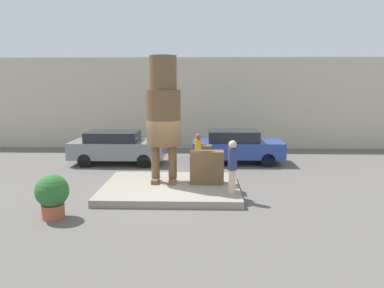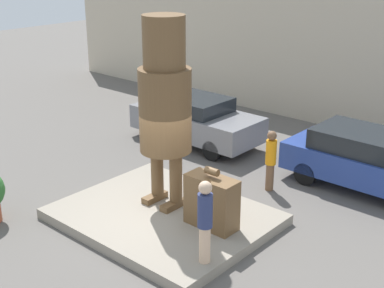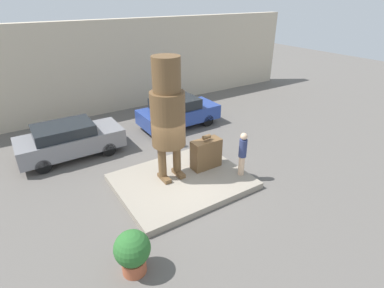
{
  "view_description": "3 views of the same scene",
  "coord_description": "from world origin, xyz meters",
  "px_view_note": "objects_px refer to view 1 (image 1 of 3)",
  "views": [
    {
      "loc": [
        1.13,
        -12.76,
        3.8
      ],
      "look_at": [
        0.75,
        -0.08,
        1.72
      ],
      "focal_mm": 35.0,
      "sensor_mm": 36.0,
      "label": 1
    },
    {
      "loc": [
        7.88,
        -7.98,
        6.15
      ],
      "look_at": [
        0.81,
        0.09,
        2.12
      ],
      "focal_mm": 50.0,
      "sensor_mm": 36.0,
      "label": 2
    },
    {
      "loc": [
        -4.85,
        -8.16,
        6.5
      ],
      "look_at": [
        0.45,
        0.0,
        1.58
      ],
      "focal_mm": 28.0,
      "sensor_mm": 36.0,
      "label": 3
    }
  ],
  "objects_px": {
    "giant_suitcase": "(207,167)",
    "parked_car_blue": "(236,146)",
    "parked_car_grey": "(117,147)",
    "planter_pot": "(52,194)",
    "statue_figure": "(163,110)",
    "worker_hivis": "(198,151)",
    "tourist": "(232,165)"
  },
  "relations": [
    {
      "from": "statue_figure",
      "to": "planter_pot",
      "type": "xyz_separation_m",
      "value": [
        -2.83,
        -3.14,
        -2.17
      ]
    },
    {
      "from": "parked_car_blue",
      "to": "worker_hivis",
      "type": "distance_m",
      "value": 2.53
    },
    {
      "from": "statue_figure",
      "to": "parked_car_blue",
      "type": "distance_m",
      "value": 5.75
    },
    {
      "from": "tourist",
      "to": "parked_car_blue",
      "type": "height_order",
      "value": "tourist"
    },
    {
      "from": "parked_car_blue",
      "to": "planter_pot",
      "type": "height_order",
      "value": "parked_car_blue"
    },
    {
      "from": "giant_suitcase",
      "to": "parked_car_blue",
      "type": "xyz_separation_m",
      "value": [
        1.46,
        4.64,
        -0.01
      ]
    },
    {
      "from": "parked_car_grey",
      "to": "statue_figure",
      "type": "bearing_deg",
      "value": -57.15
    },
    {
      "from": "planter_pot",
      "to": "worker_hivis",
      "type": "height_order",
      "value": "worker_hivis"
    },
    {
      "from": "statue_figure",
      "to": "giant_suitcase",
      "type": "bearing_deg",
      "value": -6.55
    },
    {
      "from": "giant_suitcase",
      "to": "parked_car_grey",
      "type": "bearing_deg",
      "value": 134.33
    },
    {
      "from": "statue_figure",
      "to": "parked_car_grey",
      "type": "height_order",
      "value": "statue_figure"
    },
    {
      "from": "giant_suitcase",
      "to": "tourist",
      "type": "bearing_deg",
      "value": -55.93
    },
    {
      "from": "statue_figure",
      "to": "worker_hivis",
      "type": "relative_size",
      "value": 2.71
    },
    {
      "from": "parked_car_blue",
      "to": "planter_pot",
      "type": "relative_size",
      "value": 3.35
    },
    {
      "from": "giant_suitcase",
      "to": "parked_car_grey",
      "type": "height_order",
      "value": "giant_suitcase"
    },
    {
      "from": "parked_car_blue",
      "to": "worker_hivis",
      "type": "xyz_separation_m",
      "value": [
        -1.81,
        -1.77,
        0.08
      ]
    },
    {
      "from": "parked_car_blue",
      "to": "parked_car_grey",
      "type": "bearing_deg",
      "value": -176.65
    },
    {
      "from": "parked_car_grey",
      "to": "planter_pot",
      "type": "distance_m",
      "value": 7.28
    },
    {
      "from": "tourist",
      "to": "parked_car_grey",
      "type": "height_order",
      "value": "tourist"
    },
    {
      "from": "parked_car_grey",
      "to": "planter_pot",
      "type": "xyz_separation_m",
      "value": [
        -0.16,
        -7.28,
        -0.12
      ]
    },
    {
      "from": "giant_suitcase",
      "to": "parked_car_blue",
      "type": "bearing_deg",
      "value": 72.57
    },
    {
      "from": "planter_pot",
      "to": "tourist",
      "type": "bearing_deg",
      "value": 18.87
    },
    {
      "from": "giant_suitcase",
      "to": "parked_car_grey",
      "type": "relative_size",
      "value": 0.32
    },
    {
      "from": "giant_suitcase",
      "to": "worker_hivis",
      "type": "xyz_separation_m",
      "value": [
        -0.35,
        2.87,
        0.06
      ]
    },
    {
      "from": "statue_figure",
      "to": "worker_hivis",
      "type": "height_order",
      "value": "statue_figure"
    },
    {
      "from": "giant_suitcase",
      "to": "worker_hivis",
      "type": "bearing_deg",
      "value": 96.94
    },
    {
      "from": "planter_pot",
      "to": "worker_hivis",
      "type": "relative_size",
      "value": 0.77
    },
    {
      "from": "statue_figure",
      "to": "parked_car_blue",
      "type": "xyz_separation_m",
      "value": [
        3.0,
        4.47,
        -2.04
      ]
    },
    {
      "from": "statue_figure",
      "to": "giant_suitcase",
      "type": "relative_size",
      "value": 3.19
    },
    {
      "from": "giant_suitcase",
      "to": "planter_pot",
      "type": "bearing_deg",
      "value": -145.86
    },
    {
      "from": "parked_car_grey",
      "to": "worker_hivis",
      "type": "height_order",
      "value": "worker_hivis"
    },
    {
      "from": "parked_car_blue",
      "to": "worker_hivis",
      "type": "relative_size",
      "value": 2.57
    }
  ]
}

